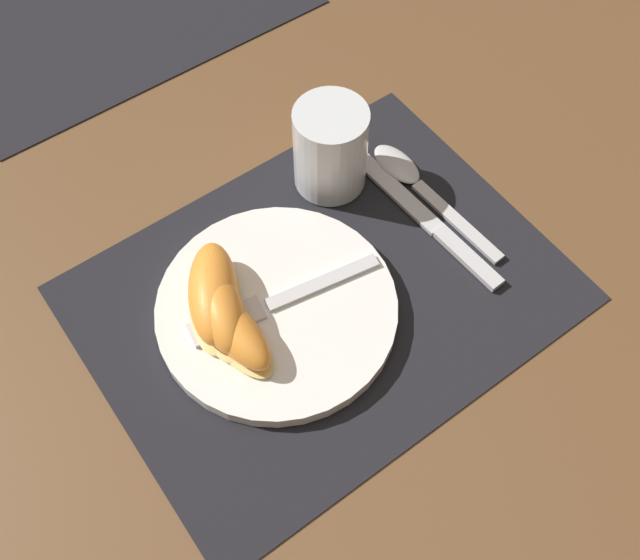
{
  "coord_description": "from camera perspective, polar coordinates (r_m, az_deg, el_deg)",
  "views": [
    {
      "loc": [
        -0.22,
        -0.3,
        0.66
      ],
      "look_at": [
        -0.0,
        0.0,
        0.02
      ],
      "focal_mm": 42.0,
      "sensor_mm": 36.0,
      "label": 1
    }
  ],
  "objects": [
    {
      "name": "ground_plane",
      "position": [
        0.76,
        0.21,
        -1.06
      ],
      "size": [
        3.0,
        3.0,
        0.0
      ],
      "primitive_type": "plane",
      "color": "brown"
    },
    {
      "name": "placemat",
      "position": [
        0.76,
        0.21,
        -0.98
      ],
      "size": [
        0.46,
        0.35,
        0.0
      ],
      "color": "black",
      "rests_on": "ground_plane"
    },
    {
      "name": "plate",
      "position": [
        0.74,
        -3.31,
        -2.25
      ],
      "size": [
        0.24,
        0.24,
        0.02
      ],
      "color": "white",
      "rests_on": "placemat"
    },
    {
      "name": "juice_glass",
      "position": [
        0.8,
        0.79,
        9.72
      ],
      "size": [
        0.08,
        0.08,
        0.1
      ],
      "color": "silver",
      "rests_on": "placemat"
    },
    {
      "name": "knife",
      "position": [
        0.81,
        8.2,
        4.53
      ],
      "size": [
        0.03,
        0.22,
        0.01
      ],
      "color": "silver",
      "rests_on": "placemat"
    },
    {
      "name": "spoon",
      "position": [
        0.84,
        7.04,
        7.66
      ],
      "size": [
        0.04,
        0.19,
        0.01
      ],
      "color": "silver",
      "rests_on": "placemat"
    },
    {
      "name": "fork",
      "position": [
        0.73,
        -3.89,
        -1.79
      ],
      "size": [
        0.19,
        0.05,
        0.0
      ],
      "color": "silver",
      "rests_on": "plate"
    },
    {
      "name": "citrus_wedge_0",
      "position": [
        0.72,
        -8.1,
        -1.12
      ],
      "size": [
        0.1,
        0.13,
        0.05
      ],
      "color": "#F4DB84",
      "rests_on": "plate"
    },
    {
      "name": "citrus_wedge_1",
      "position": [
        0.71,
        -7.49,
        -2.4
      ],
      "size": [
        0.07,
        0.11,
        0.05
      ],
      "color": "#F4DB84",
      "rests_on": "plate"
    },
    {
      "name": "citrus_wedge_2",
      "position": [
        0.71,
        -6.88,
        -3.58
      ],
      "size": [
        0.05,
        0.12,
        0.04
      ],
      "color": "#F4DB84",
      "rests_on": "plate"
    }
  ]
}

